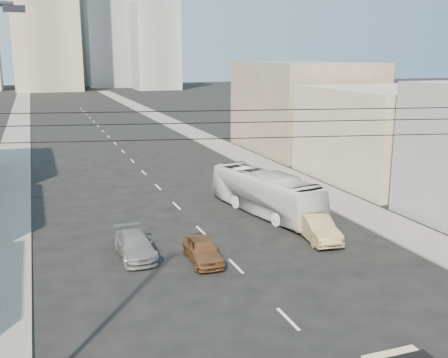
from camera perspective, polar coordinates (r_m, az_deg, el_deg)
sidewalk_left at (r=80.46m, az=-21.58°, el=4.71°), size 3.50×180.00×0.12m
sidewalk_right at (r=83.11m, az=-5.13°, el=5.82°), size 3.50×180.00×0.12m
lane_dashes at (r=64.28m, az=-11.37°, el=3.41°), size 0.15×104.00×0.01m
city_bus at (r=36.21m, az=4.53°, el=-1.50°), size 4.45×10.78×2.93m
sedan_brown at (r=27.95m, az=-2.33°, el=-7.69°), size 1.73×3.95×1.32m
sedan_tan at (r=31.60m, az=10.06°, el=-5.24°), size 2.09×4.63×1.47m
sedan_grey at (r=29.00m, az=-9.69°, el=-7.12°), size 1.89×4.49×1.29m
overhead_wires at (r=14.63m, az=19.56°, el=5.98°), size 23.01×5.02×0.72m
bldg_right_mid at (r=47.88m, az=17.30°, el=4.64°), size 11.00×14.00×8.00m
bldg_right_far at (r=61.42m, az=8.71°, el=7.78°), size 12.00×16.00×10.00m
midrise_ne at (r=196.84m, az=-12.38°, el=15.60°), size 16.00×16.00×40.00m
midrise_back at (r=210.58m, az=-16.34°, el=15.75°), size 18.00×18.00×44.00m
midrise_east at (r=179.11m, az=-7.46°, el=14.14°), size 14.00×14.00×28.00m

